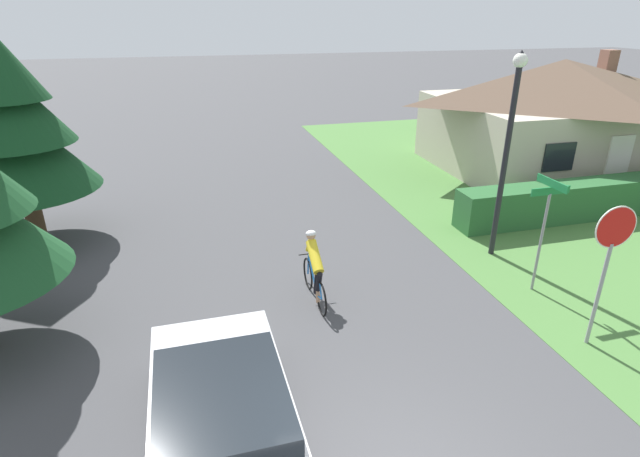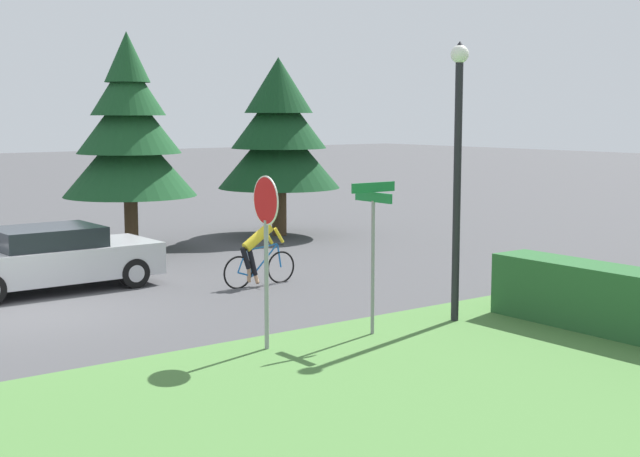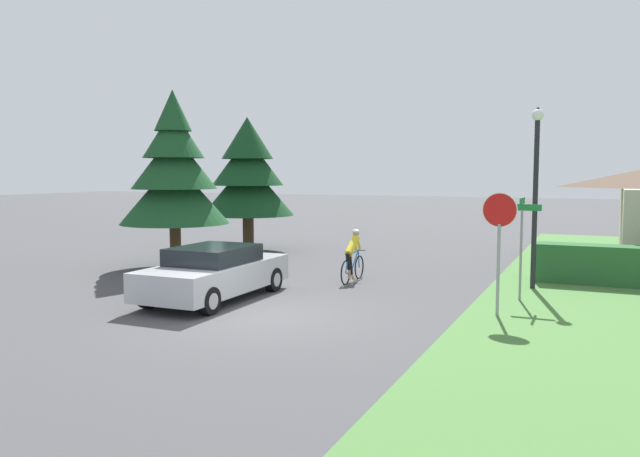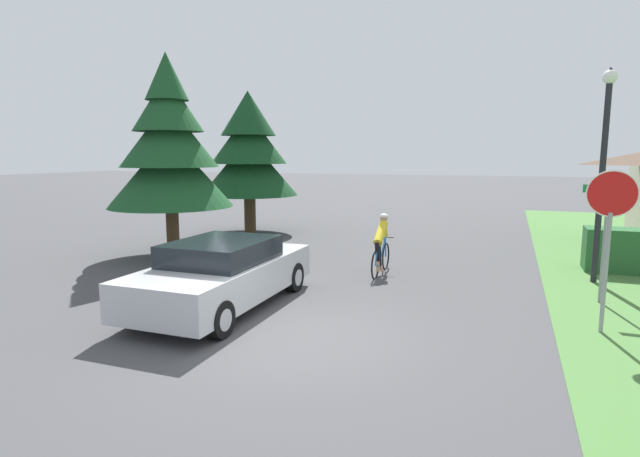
# 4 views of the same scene
# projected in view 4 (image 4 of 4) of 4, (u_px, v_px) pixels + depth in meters

# --- Properties ---
(ground_plane) EXTENTS (140.00, 140.00, 0.00)m
(ground_plane) POSITION_uv_depth(u_px,v_px,m) (290.00, 339.00, 8.08)
(ground_plane) COLOR #424244
(sedan_left_lane) EXTENTS (1.94, 4.45, 1.33)m
(sedan_left_lane) POSITION_uv_depth(u_px,v_px,m) (223.00, 274.00, 9.70)
(sedan_left_lane) COLOR #BCBCC1
(sedan_left_lane) RESTS_ON ground
(cyclist) EXTENTS (0.44, 1.81, 1.51)m
(cyclist) POSITION_uv_depth(u_px,v_px,m) (381.00, 245.00, 12.40)
(cyclist) COLOR black
(cyclist) RESTS_ON ground
(stop_sign) EXTENTS (0.76, 0.08, 2.71)m
(stop_sign) POSITION_uv_depth(u_px,v_px,m) (610.00, 218.00, 8.08)
(stop_sign) COLOR gray
(stop_sign) RESTS_ON ground
(street_lamp) EXTENTS (0.31, 0.31, 4.88)m
(street_lamp) POSITION_uv_depth(u_px,v_px,m) (604.00, 153.00, 11.23)
(street_lamp) COLOR black
(street_lamp) RESTS_ON ground
(street_name_sign) EXTENTS (0.90, 0.90, 2.53)m
(street_name_sign) POSITION_uv_depth(u_px,v_px,m) (606.00, 216.00, 9.80)
(street_name_sign) COLOR gray
(street_name_sign) RESTS_ON ground
(conifer_tall_near) EXTENTS (3.53, 3.53, 5.80)m
(conifer_tall_near) POSITION_uv_depth(u_px,v_px,m) (169.00, 148.00, 14.19)
(conifer_tall_near) COLOR #4C3823
(conifer_tall_near) RESTS_ON ground
(conifer_tall_far) EXTENTS (3.66, 3.66, 5.33)m
(conifer_tall_far) POSITION_uv_depth(u_px,v_px,m) (249.00, 151.00, 18.78)
(conifer_tall_far) COLOR #4C3823
(conifer_tall_far) RESTS_ON ground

